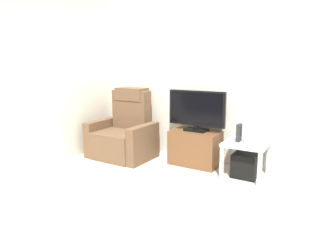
{
  "coord_description": "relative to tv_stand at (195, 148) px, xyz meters",
  "views": [
    {
      "loc": [
        1.73,
        -2.93,
        1.46
      ],
      "look_at": [
        -0.31,
        0.5,
        0.7
      ],
      "focal_mm": 31.61,
      "sensor_mm": 36.0,
      "label": 1
    }
  ],
  "objects": [
    {
      "name": "wall_back",
      "position": [
        0.06,
        0.27,
        1.05
      ],
      "size": [
        6.4,
        0.06,
        2.6
      ],
      "primitive_type": "cube",
      "color": "beige",
      "rests_on": "ground"
    },
    {
      "name": "television",
      "position": [
        -0.0,
        0.02,
        0.56
      ],
      "size": [
        0.87,
        0.2,
        0.58
      ],
      "color": "black",
      "rests_on": "tv_stand"
    },
    {
      "name": "recliner_armchair",
      "position": [
        -1.15,
        -0.21,
        0.12
      ],
      "size": [
        0.98,
        0.78,
        1.08
      ],
      "rotation": [
        0.0,
        0.0,
        0.17
      ],
      "color": "brown",
      "rests_on": "ground"
    },
    {
      "name": "ground_plane",
      "position": [
        0.06,
        -0.86,
        -0.25
      ],
      "size": [
        6.4,
        6.4,
        0.0
      ],
      "primitive_type": "plane",
      "color": "beige"
    },
    {
      "name": "side_table",
      "position": [
        0.78,
        -0.1,
        0.14
      ],
      "size": [
        0.54,
        0.54,
        0.47
      ],
      "color": "silver",
      "rests_on": "ground"
    },
    {
      "name": "wall_side",
      "position": [
        -1.82,
        -0.86,
        1.05
      ],
      "size": [
        0.06,
        4.48,
        2.6
      ],
      "primitive_type": "cube",
      "color": "beige",
      "rests_on": "ground"
    },
    {
      "name": "subwoofer_box",
      "position": [
        0.78,
        -0.1,
        -0.1
      ],
      "size": [
        0.31,
        0.31,
        0.31
      ],
      "primitive_type": "cube",
      "color": "black",
      "rests_on": "ground"
    },
    {
      "name": "book_upright",
      "position": [
        0.68,
        -0.12,
        0.33
      ],
      "size": [
        0.04,
        0.12,
        0.23
      ],
      "primitive_type": "cube",
      "color": "#262626",
      "rests_on": "side_table"
    },
    {
      "name": "tv_stand",
      "position": [
        0.0,
        0.0,
        0.0
      ],
      "size": [
        0.71,
        0.42,
        0.5
      ],
      "color": "brown",
      "rests_on": "ground"
    },
    {
      "name": "game_console",
      "position": [
        0.81,
        -0.09,
        0.36
      ],
      "size": [
        0.07,
        0.2,
        0.28
      ],
      "primitive_type": "cube",
      "color": "white",
      "rests_on": "side_table"
    }
  ]
}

